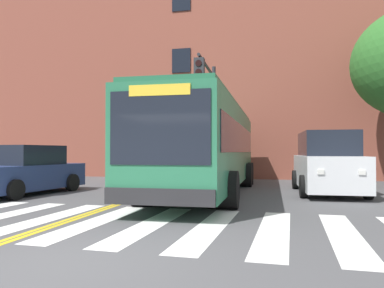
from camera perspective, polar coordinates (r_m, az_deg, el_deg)
The scene contains 10 objects.
ground_plane at distance 5.79m, azimuth -19.35°, elevation -16.46°, with size 120.00×120.00×0.00m, color #4C4C4F.
crosswalk at distance 7.89m, azimuth -1.87°, elevation -12.33°, with size 12.11×4.76×0.01m.
lane_line_yellow_inner at distance 22.03m, azimuth 0.85°, elevation -5.13°, with size 0.12×36.00×0.01m, color gold.
lane_line_yellow_outer at distance 21.99m, azimuth 1.26°, elevation -5.13°, with size 0.12×36.00×0.01m, color gold.
city_bus at distance 13.94m, azimuth 2.40°, elevation -0.25°, with size 3.06×12.19×3.23m.
car_navy_near_lane at distance 14.75m, azimuth -24.04°, elevation -3.88°, with size 2.47×4.82×1.76m.
car_white_far_lane at distance 14.55m, azimuth 19.88°, elevation -2.90°, with size 2.38×5.04×2.25m.
car_silver_behind_bus at distance 22.60m, azimuth 3.48°, elevation -2.82°, with size 2.15×4.04×1.91m.
traffic_light_overhead at distance 14.86m, azimuth 2.51°, elevation 6.66°, with size 0.39×4.02×5.26m.
building_facade at distance 25.07m, azimuth 0.17°, elevation 10.12°, with size 38.24×6.32×12.85m.
Camera 1 is at (2.98, -4.72, 1.54)m, focal length 35.00 mm.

